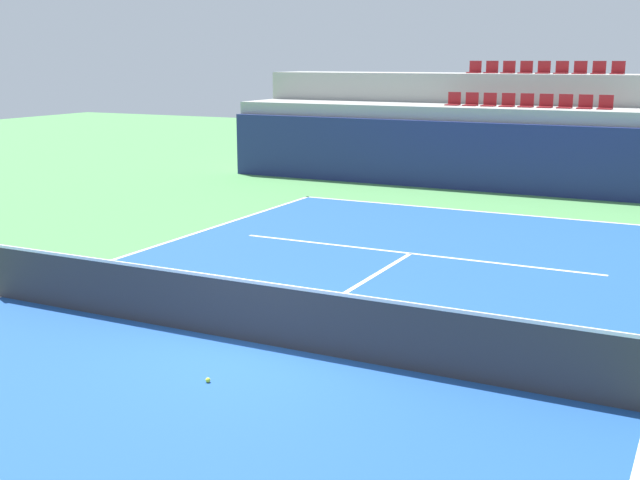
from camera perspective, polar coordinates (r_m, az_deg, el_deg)
The scene contains 13 objects.
ground_plane at distance 12.21m, azimuth -4.18°, elevation -7.37°, with size 80.00×80.00×0.00m, color #4C8C4C.
court_surface at distance 12.21m, azimuth -4.18°, elevation -7.34°, with size 11.00×24.00×0.01m, color #1E4C99.
baseline_far at distance 22.95m, azimuth 11.27°, elevation 1.99°, with size 11.00×0.10×0.00m, color white.
sideline_left at distance 15.60m, azimuth -21.69°, elevation -3.73°, with size 0.10×24.00×0.00m, color white.
service_line_far at distance 17.77m, azimuth 6.43°, elevation -0.95°, with size 8.26×0.10×0.00m, color white.
centre_service_line at distance 14.90m, azimuth 2.13°, elevation -3.56°, with size 0.10×6.40×0.00m, color white.
back_wall at distance 26.23m, azimuth 13.51°, elevation 5.61°, with size 20.37×0.30×2.20m, color navy.
stands_tier_lower at distance 27.52m, azimuth 14.19°, elevation 6.35°, with size 20.37×2.40×2.64m, color #9E9E99.
stands_tier_upper at distance 29.81m, azimuth 15.27°, elevation 7.75°, with size 20.37×2.40×3.67m, color #9E9E99.
seating_row_lower at distance 27.50m, azimuth 14.40°, elevation 9.36°, with size 5.37×0.44×0.44m.
seating_row_upper at distance 29.81m, azimuth 15.54°, elevation 11.52°, with size 5.37×0.44×0.44m.
tennis_net at distance 12.05m, azimuth -4.22°, elevation -5.09°, with size 11.08×0.08×1.07m.
tennis_ball_0 at distance 10.88m, azimuth -7.94°, elevation -9.79°, with size 0.07×0.07×0.07m, color #CCE033.
Camera 1 is at (5.92, -9.82, 4.19)m, focal length 45.21 mm.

